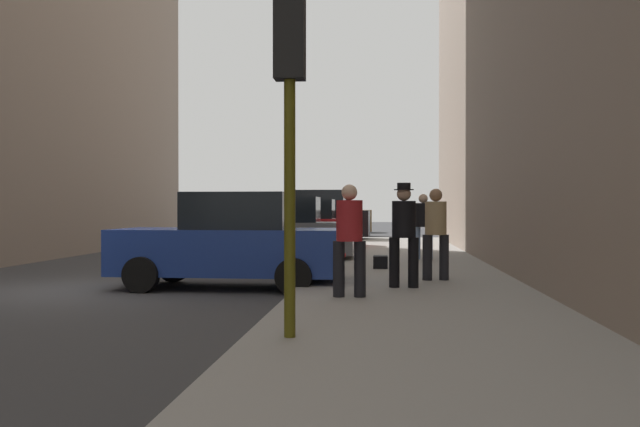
{
  "coord_description": "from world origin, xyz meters",
  "views": [
    {
      "loc": [
        5.47,
        -12.43,
        1.52
      ],
      "look_at": [
        3.7,
        7.67,
        1.33
      ],
      "focal_mm": 40.0,
      "sensor_mm": 36.0,
      "label": 1
    }
  ],
  "objects_px": {
    "pedestrian_in_red_jacket": "(349,234)",
    "parked_gray_coupe": "(278,232)",
    "parked_dark_green_sedan": "(335,218)",
    "traffic_light": "(290,89)",
    "parked_blue_sedan": "(231,243)",
    "fire_hydrant": "(336,253)",
    "parked_red_hatchback": "(303,226)",
    "pedestrian_in_tan_coat": "(436,229)",
    "parked_bronze_suv": "(328,216)",
    "pedestrian_with_fedora": "(404,229)",
    "pedestrian_in_jeans": "(423,223)",
    "duffel_bag": "(380,262)",
    "parked_black_suv": "(317,218)"
  },
  "relations": [
    {
      "from": "parked_blue_sedan",
      "to": "traffic_light",
      "type": "bearing_deg",
      "value": -72.04
    },
    {
      "from": "parked_dark_green_sedan",
      "to": "pedestrian_in_jeans",
      "type": "bearing_deg",
      "value": -80.78
    },
    {
      "from": "parked_blue_sedan",
      "to": "fire_hydrant",
      "type": "height_order",
      "value": "parked_blue_sedan"
    },
    {
      "from": "parked_gray_coupe",
      "to": "pedestrian_in_red_jacket",
      "type": "height_order",
      "value": "pedestrian_in_red_jacket"
    },
    {
      "from": "parked_dark_green_sedan",
      "to": "pedestrian_in_tan_coat",
      "type": "xyz_separation_m",
      "value": [
        3.81,
        -29.29,
        0.26
      ]
    },
    {
      "from": "pedestrian_in_tan_coat",
      "to": "pedestrian_in_jeans",
      "type": "bearing_deg",
      "value": 89.26
    },
    {
      "from": "parked_gray_coupe",
      "to": "parked_dark_green_sedan",
      "type": "relative_size",
      "value": 1.0
    },
    {
      "from": "duffel_bag",
      "to": "pedestrian_in_tan_coat",
      "type": "bearing_deg",
      "value": -67.56
    },
    {
      "from": "parked_bronze_suv",
      "to": "pedestrian_in_jeans",
      "type": "height_order",
      "value": "parked_bronze_suv"
    },
    {
      "from": "parked_blue_sedan",
      "to": "parked_red_hatchback",
      "type": "relative_size",
      "value": 1.01
    },
    {
      "from": "parked_gray_coupe",
      "to": "pedestrian_in_tan_coat",
      "type": "height_order",
      "value": "pedestrian_in_tan_coat"
    },
    {
      "from": "parked_blue_sedan",
      "to": "pedestrian_with_fedora",
      "type": "bearing_deg",
      "value": -17.18
    },
    {
      "from": "parked_bronze_suv",
      "to": "pedestrian_with_fedora",
      "type": "distance_m",
      "value": 24.81
    },
    {
      "from": "parked_black_suv",
      "to": "parked_bronze_suv",
      "type": "xyz_separation_m",
      "value": [
        -0.0,
        5.97,
        0.0
      ]
    },
    {
      "from": "pedestrian_in_tan_coat",
      "to": "pedestrian_in_red_jacket",
      "type": "bearing_deg",
      "value": -119.54
    },
    {
      "from": "fire_hydrant",
      "to": "pedestrian_in_red_jacket",
      "type": "height_order",
      "value": "pedestrian_in_red_jacket"
    },
    {
      "from": "parked_gray_coupe",
      "to": "pedestrian_in_tan_coat",
      "type": "bearing_deg",
      "value": -55.83
    },
    {
      "from": "pedestrian_in_jeans",
      "to": "duffel_bag",
      "type": "height_order",
      "value": "pedestrian_in_jeans"
    },
    {
      "from": "parked_black_suv",
      "to": "duffel_bag",
      "type": "bearing_deg",
      "value": -79.39
    },
    {
      "from": "traffic_light",
      "to": "pedestrian_in_jeans",
      "type": "height_order",
      "value": "traffic_light"
    },
    {
      "from": "parked_red_hatchback",
      "to": "pedestrian_in_tan_coat",
      "type": "xyz_separation_m",
      "value": [
        3.81,
        -11.6,
        0.26
      ]
    },
    {
      "from": "parked_bronze_suv",
      "to": "fire_hydrant",
      "type": "bearing_deg",
      "value": -85.11
    },
    {
      "from": "parked_dark_green_sedan",
      "to": "parked_bronze_suv",
      "type": "bearing_deg",
      "value": -90.0
    },
    {
      "from": "pedestrian_in_red_jacket",
      "to": "parked_gray_coupe",
      "type": "bearing_deg",
      "value": 105.71
    },
    {
      "from": "parked_red_hatchback",
      "to": "traffic_light",
      "type": "bearing_deg",
      "value": -83.99
    },
    {
      "from": "pedestrian_in_red_jacket",
      "to": "duffel_bag",
      "type": "bearing_deg",
      "value": 84.94
    },
    {
      "from": "parked_gray_coupe",
      "to": "pedestrian_in_tan_coat",
      "type": "xyz_separation_m",
      "value": [
        3.81,
        -5.62,
        0.26
      ]
    },
    {
      "from": "pedestrian_in_tan_coat",
      "to": "parked_dark_green_sedan",
      "type": "bearing_deg",
      "value": 97.42
    },
    {
      "from": "parked_black_suv",
      "to": "traffic_light",
      "type": "xyz_separation_m",
      "value": [
        1.85,
        -23.37,
        1.73
      ]
    },
    {
      "from": "parked_gray_coupe",
      "to": "parked_black_suv",
      "type": "xyz_separation_m",
      "value": [
        -0.0,
        11.72,
        0.18
      ]
    },
    {
      "from": "parked_black_suv",
      "to": "pedestrian_in_tan_coat",
      "type": "height_order",
      "value": "parked_black_suv"
    },
    {
      "from": "parked_dark_green_sedan",
      "to": "traffic_light",
      "type": "distance_m",
      "value": 35.41
    },
    {
      "from": "pedestrian_in_jeans",
      "to": "pedestrian_in_tan_coat",
      "type": "bearing_deg",
      "value": -90.74
    },
    {
      "from": "pedestrian_in_red_jacket",
      "to": "pedestrian_in_jeans",
      "type": "height_order",
      "value": "same"
    },
    {
      "from": "parked_red_hatchback",
      "to": "pedestrian_in_jeans",
      "type": "xyz_separation_m",
      "value": [
        3.88,
        -6.24,
        0.26
      ]
    },
    {
      "from": "parked_red_hatchback",
      "to": "pedestrian_with_fedora",
      "type": "height_order",
      "value": "pedestrian_with_fedora"
    },
    {
      "from": "parked_gray_coupe",
      "to": "pedestrian_with_fedora",
      "type": "relative_size",
      "value": 2.37
    },
    {
      "from": "parked_black_suv",
      "to": "parked_gray_coupe",
      "type": "bearing_deg",
      "value": -90.0
    },
    {
      "from": "parked_bronze_suv",
      "to": "parked_dark_green_sedan",
      "type": "distance_m",
      "value": 5.97
    },
    {
      "from": "parked_bronze_suv",
      "to": "parked_black_suv",
      "type": "bearing_deg",
      "value": -90.0
    },
    {
      "from": "parked_black_suv",
      "to": "parked_bronze_suv",
      "type": "height_order",
      "value": "same"
    },
    {
      "from": "parked_bronze_suv",
      "to": "duffel_bag",
      "type": "relative_size",
      "value": 10.57
    },
    {
      "from": "parked_blue_sedan",
      "to": "pedestrian_in_tan_coat",
      "type": "xyz_separation_m",
      "value": [
        3.81,
        0.3,
        0.26
      ]
    },
    {
      "from": "parked_blue_sedan",
      "to": "pedestrian_in_red_jacket",
      "type": "height_order",
      "value": "pedestrian_in_red_jacket"
    },
    {
      "from": "parked_black_suv",
      "to": "pedestrian_in_red_jacket",
      "type": "height_order",
      "value": "parked_black_suv"
    },
    {
      "from": "parked_red_hatchback",
      "to": "pedestrian_in_jeans",
      "type": "relative_size",
      "value": 2.46
    },
    {
      "from": "pedestrian_in_tan_coat",
      "to": "fire_hydrant",
      "type": "bearing_deg",
      "value": 131.72
    },
    {
      "from": "parked_gray_coupe",
      "to": "duffel_bag",
      "type": "xyz_separation_m",
      "value": [
        2.78,
        -3.11,
        -0.56
      ]
    },
    {
      "from": "pedestrian_in_jeans",
      "to": "parked_gray_coupe",
      "type": "bearing_deg",
      "value": 176.2
    },
    {
      "from": "pedestrian_in_red_jacket",
      "to": "pedestrian_in_tan_coat",
      "type": "xyz_separation_m",
      "value": [
        1.49,
        2.63,
        0.0
      ]
    }
  ]
}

